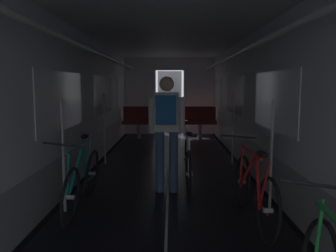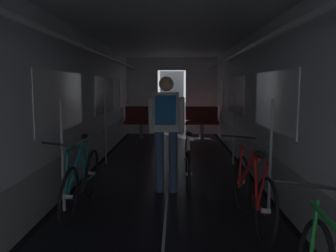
{
  "view_description": "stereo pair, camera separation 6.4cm",
  "coord_description": "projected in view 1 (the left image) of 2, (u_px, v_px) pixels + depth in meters",
  "views": [
    {
      "loc": [
        0.05,
        -1.97,
        1.55
      ],
      "look_at": [
        0.0,
        3.42,
        0.92
      ],
      "focal_mm": 36.37,
      "sensor_mm": 36.0,
      "label": 1
    },
    {
      "loc": [
        0.11,
        -1.97,
        1.55
      ],
      "look_at": [
        0.0,
        3.42,
        0.92
      ],
      "focal_mm": 36.37,
      "sensor_mm": 36.0,
      "label": 2
    }
  ],
  "objects": [
    {
      "name": "bicycle_white_in_aisle",
      "position": [
        188.0,
        162.0,
        5.22
      ],
      "size": [
        0.44,
        1.69,
        0.93
      ],
      "color": "black",
      "rests_on": "ground"
    },
    {
      "name": "bicycle_red",
      "position": [
        253.0,
        190.0,
        3.83
      ],
      "size": [
        0.44,
        1.69,
        0.95
      ],
      "color": "black",
      "rests_on": "ground"
    },
    {
      "name": "person_cyclist_aisle",
      "position": [
        167.0,
        123.0,
        4.88
      ],
      "size": [
        0.54,
        0.38,
        1.69
      ],
      "color": "#384C75",
      "rests_on": "ground"
    },
    {
      "name": "bench_seat_far_right",
      "position": [
        200.0,
        119.0,
        10.08
      ],
      "size": [
        0.98,
        0.51,
        0.95
      ],
      "color": "gray",
      "rests_on": "ground"
    },
    {
      "name": "bench_seat_far_left",
      "position": [
        139.0,
        119.0,
        10.1
      ],
      "size": [
        0.98,
        0.51,
        0.95
      ],
      "color": "gray",
      "rests_on": "ground"
    },
    {
      "name": "train_car_shell",
      "position": [
        168.0,
        77.0,
        5.51
      ],
      "size": [
        3.14,
        12.34,
        2.57
      ],
      "color": "black",
      "rests_on": "ground"
    },
    {
      "name": "bicycle_teal",
      "position": [
        82.0,
        180.0,
        4.25
      ],
      "size": [
        0.44,
        1.69,
        0.95
      ],
      "color": "black",
      "rests_on": "ground"
    }
  ]
}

